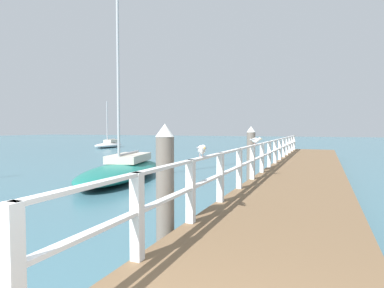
{
  "coord_description": "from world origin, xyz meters",
  "views": [
    {
      "loc": [
        0.66,
        -0.71,
        1.97
      ],
      "look_at": [
        -2.19,
        6.32,
        1.61
      ],
      "focal_mm": 30.67,
      "sensor_mm": 36.0,
      "label": 1
    }
  ],
  "objects_px": {
    "dock_piling_near": "(165,189)",
    "boat_0": "(123,169)",
    "boat_2": "(109,144)",
    "seagull_background": "(256,140)",
    "dock_piling_far": "(251,156)",
    "seagull_foreground": "(202,149)"
  },
  "relations": [
    {
      "from": "dock_piling_near",
      "to": "boat_2",
      "type": "xyz_separation_m",
      "value": [
        -18.11,
        23.26,
        -0.71
      ]
    },
    {
      "from": "seagull_background",
      "to": "boat_2",
      "type": "relative_size",
      "value": 0.09
    },
    {
      "from": "boat_2",
      "to": "seagull_background",
      "type": "bearing_deg",
      "value": 131.21
    },
    {
      "from": "dock_piling_far",
      "to": "seagull_foreground",
      "type": "distance_m",
      "value": 5.83
    },
    {
      "from": "dock_piling_far",
      "to": "boat_2",
      "type": "distance_m",
      "value": 24.78
    },
    {
      "from": "dock_piling_near",
      "to": "seagull_foreground",
      "type": "height_order",
      "value": "dock_piling_near"
    },
    {
      "from": "dock_piling_near",
      "to": "dock_piling_far",
      "type": "relative_size",
      "value": 1.0
    },
    {
      "from": "seagull_background",
      "to": "boat_0",
      "type": "xyz_separation_m",
      "value": [
        -5.42,
        1.16,
        -1.26
      ]
    },
    {
      "from": "dock_piling_near",
      "to": "seagull_background",
      "type": "relative_size",
      "value": 4.98
    },
    {
      "from": "boat_0",
      "to": "boat_2",
      "type": "distance_m",
      "value": 21.39
    },
    {
      "from": "boat_0",
      "to": "boat_2",
      "type": "xyz_separation_m",
      "value": [
        -13.08,
        16.93,
        -0.05
      ]
    },
    {
      "from": "dock_piling_far",
      "to": "boat_0",
      "type": "xyz_separation_m",
      "value": [
        -5.03,
        -0.04,
        -0.66
      ]
    },
    {
      "from": "seagull_background",
      "to": "boat_0",
      "type": "relative_size",
      "value": 0.05
    },
    {
      "from": "dock_piling_near",
      "to": "seagull_foreground",
      "type": "relative_size",
      "value": 4.69
    },
    {
      "from": "dock_piling_near",
      "to": "boat_2",
      "type": "bearing_deg",
      "value": 127.9
    },
    {
      "from": "dock_piling_far",
      "to": "seagull_background",
      "type": "bearing_deg",
      "value": -72.14
    },
    {
      "from": "dock_piling_near",
      "to": "seagull_background",
      "type": "height_order",
      "value": "dock_piling_near"
    },
    {
      "from": "dock_piling_far",
      "to": "boat_2",
      "type": "xyz_separation_m",
      "value": [
        -18.11,
        16.9,
        -0.71
      ]
    },
    {
      "from": "dock_piling_near",
      "to": "boat_0",
      "type": "bearing_deg",
      "value": 128.48
    },
    {
      "from": "boat_0",
      "to": "dock_piling_far",
      "type": "bearing_deg",
      "value": 166.69
    },
    {
      "from": "seagull_foreground",
      "to": "seagull_background",
      "type": "height_order",
      "value": "same"
    },
    {
      "from": "seagull_foreground",
      "to": "boat_2",
      "type": "distance_m",
      "value": 29.29
    }
  ]
}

